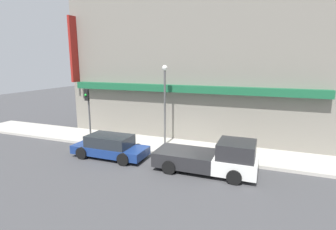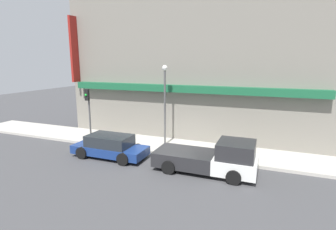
# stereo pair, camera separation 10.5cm
# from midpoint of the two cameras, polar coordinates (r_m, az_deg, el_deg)

# --- Properties ---
(ground_plane) EXTENTS (80.00, 80.00, 0.00)m
(ground_plane) POSITION_cam_midpoint_polar(r_m,az_deg,el_deg) (16.73, 0.22, -9.01)
(ground_plane) COLOR #424244
(sidewalk) EXTENTS (36.00, 3.27, 0.18)m
(sidewalk) POSITION_cam_midpoint_polar(r_m,az_deg,el_deg) (18.15, 2.07, -7.05)
(sidewalk) COLOR #B7B2A8
(sidewalk) RESTS_ON ground
(building) EXTENTS (19.80, 3.80, 11.28)m
(building) POSITION_cam_midpoint_polar(r_m,az_deg,el_deg) (20.19, 5.10, 10.80)
(building) COLOR gray
(building) RESTS_ON ground
(pickup_truck) EXTENTS (5.46, 2.32, 1.85)m
(pickup_truck) POSITION_cam_midpoint_polar(r_m,az_deg,el_deg) (14.39, 9.40, -9.20)
(pickup_truck) COLOR white
(pickup_truck) RESTS_ON ground
(parked_car) EXTENTS (4.70, 2.06, 1.41)m
(parked_car) POSITION_cam_midpoint_polar(r_m,az_deg,el_deg) (16.82, -12.68, -6.66)
(parked_car) COLOR navy
(parked_car) RESTS_ON ground
(fire_hydrant) EXTENTS (0.17, 0.17, 0.59)m
(fire_hydrant) POSITION_cam_midpoint_polar(r_m,az_deg,el_deg) (18.36, -8.04, -5.69)
(fire_hydrant) COLOR red
(fire_hydrant) RESTS_ON sidewalk
(street_lamp) EXTENTS (0.36, 0.36, 5.47)m
(street_lamp) POSITION_cam_midpoint_polar(r_m,az_deg,el_deg) (17.79, -0.87, 4.20)
(street_lamp) COLOR #4C4C4C
(street_lamp) RESTS_ON sidewalk
(traffic_light) EXTENTS (0.28, 0.42, 3.83)m
(traffic_light) POSITION_cam_midpoint_polar(r_m,az_deg,el_deg) (19.30, -17.14, 1.88)
(traffic_light) COLOR #4C4C4C
(traffic_light) RESTS_ON sidewalk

